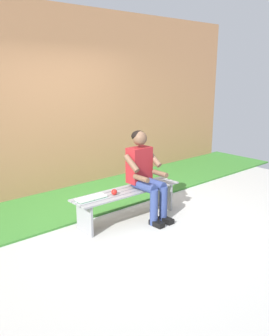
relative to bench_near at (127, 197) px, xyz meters
The scene contains 7 objects.
ground_plane 1.47m from the bench_near, 44.46° to the left, with size 10.00×7.00×0.04m, color #B2B2AD.
grass_strip 1.11m from the bench_near, 90.00° to the right, with size 9.00×1.44×0.03m, color #387A2D.
brick_wall 2.29m from the bench_near, 75.09° to the right, with size 9.50×0.24×3.08m, color #B27A51.
bench_near is the anchor object (origin of this frame).
person_seated 0.43m from the bench_near, 157.33° to the left, with size 0.50×0.69×1.24m.
apple 0.29m from the bench_near, ahead, with size 0.08×0.08×0.08m, color red.
book_open 0.59m from the bench_near, ahead, with size 0.42×0.17×0.02m.
Camera 1 is at (2.99, 3.59, 2.02)m, focal length 37.99 mm.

